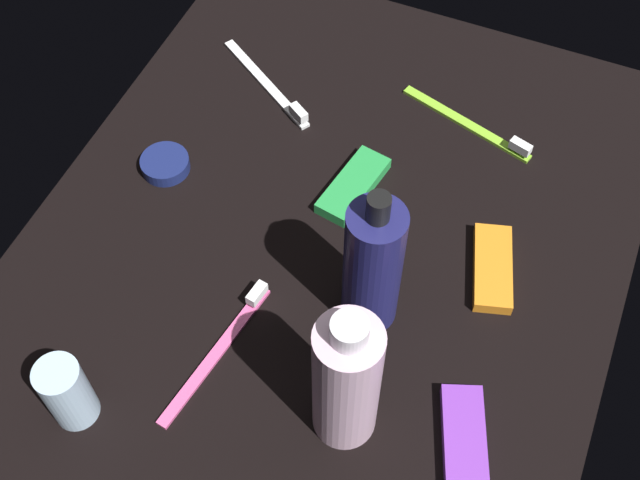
{
  "coord_description": "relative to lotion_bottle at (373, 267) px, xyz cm",
  "views": [
    {
      "loc": [
        45.57,
        19.29,
        76.87
      ],
      "look_at": [
        0.0,
        0.0,
        3.0
      ],
      "focal_mm": 46.89,
      "sensor_mm": 36.0,
      "label": 1
    }
  ],
  "objects": [
    {
      "name": "toothbrush_pink",
      "position": [
        9.77,
        -12.2,
        -8.05
      ],
      "size": [
        17.97,
        4.01,
        2.1
      ],
      "color": "#E55999",
      "rests_on": "ground_plane"
    },
    {
      "name": "snack_bar_orange",
      "position": [
        -9.63,
        10.54,
        -7.91
      ],
      "size": [
        11.11,
        6.79,
        1.5
      ],
      "primitive_type": "cube",
      "rotation": [
        0.0,
        0.0,
        0.29
      ],
      "color": "orange",
      "rests_on": "ground_plane"
    },
    {
      "name": "bodywash_bottle",
      "position": [
        12.19,
        2.17,
        0.3
      ],
      "size": [
        6.1,
        6.1,
        19.45
      ],
      "color": "silver",
      "rests_on": "ground_plane"
    },
    {
      "name": "ground_plane",
      "position": [
        -4.35,
        -7.36,
        -9.26
      ],
      "size": [
        84.0,
        64.0,
        1.2
      ],
      "primitive_type": "cube",
      "color": "black"
    },
    {
      "name": "cream_tin_left",
      "position": [
        -8.5,
        -28.78,
        -7.86
      ],
      "size": [
        5.7,
        5.7,
        1.59
      ],
      "primitive_type": "cylinder",
      "color": "navy",
      "rests_on": "ground_plane"
    },
    {
      "name": "toothbrush_lime",
      "position": [
        -28.46,
        2.7,
        -8.05
      ],
      "size": [
        6.28,
        17.6,
        2.1
      ],
      "color": "#8CD133",
      "rests_on": "ground_plane"
    },
    {
      "name": "toothbrush_white",
      "position": [
        -24.79,
        -22.78,
        -8.05
      ],
      "size": [
        10.6,
        15.88,
        2.1
      ],
      "color": "white",
      "rests_on": "ground_plane"
    },
    {
      "name": "lotion_bottle",
      "position": [
        0.0,
        0.0,
        0.0
      ],
      "size": [
        5.76,
        5.76,
        19.65
      ],
      "color": "navy",
      "rests_on": "ground_plane"
    },
    {
      "name": "snack_bar_purple",
      "position": [
        9.82,
        13.47,
        -7.91
      ],
      "size": [
        11.14,
        7.43,
        1.5
      ],
      "primitive_type": "cube",
      "rotation": [
        0.0,
        0.0,
        0.36
      ],
      "color": "purple",
      "rests_on": "ground_plane"
    },
    {
      "name": "deodorant_stick",
      "position": [
        21.44,
        -22.09,
        -4.34
      ],
      "size": [
        4.36,
        4.36,
        8.64
      ],
      "primitive_type": "cylinder",
      "color": "silver",
      "rests_on": "ground_plane"
    },
    {
      "name": "snack_bar_green",
      "position": [
        -14.16,
        -6.89,
        -7.91
      ],
      "size": [
        10.94,
        5.74,
        1.5
      ],
      "primitive_type": "cube",
      "rotation": [
        0.0,
        0.0,
        -0.17
      ],
      "color": "green",
      "rests_on": "ground_plane"
    }
  ]
}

